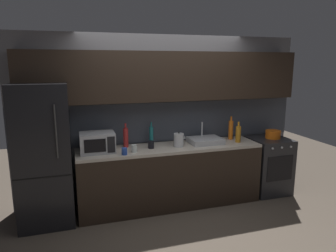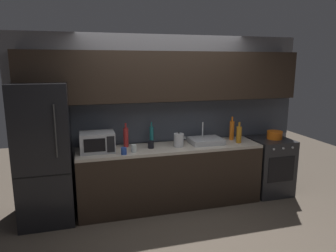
{
  "view_description": "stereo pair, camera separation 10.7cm",
  "coord_description": "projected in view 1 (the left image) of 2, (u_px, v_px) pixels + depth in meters",
  "views": [
    {
      "loc": [
        -1.3,
        -3.21,
        2.08
      ],
      "look_at": [
        -0.04,
        0.9,
        1.21
      ],
      "focal_mm": 32.9,
      "sensor_mm": 36.0,
      "label": 1
    },
    {
      "loc": [
        -1.19,
        -3.24,
        2.08
      ],
      "look_at": [
        -0.04,
        0.9,
        1.21
      ],
      "focal_mm": 32.9,
      "sensor_mm": 36.0,
      "label": 2
    }
  ],
  "objects": [
    {
      "name": "counter_run",
      "position": [
        171.0,
        176.0,
        4.55
      ],
      "size": [
        2.67,
        0.6,
        0.9
      ],
      "color": "black",
      "rests_on": "ground"
    },
    {
      "name": "kettle",
      "position": [
        179.0,
        140.0,
        4.44
      ],
      "size": [
        0.18,
        0.14,
        0.22
      ],
      "color": "#B7BABF",
      "rests_on": "counter_run"
    },
    {
      "name": "oven_range",
      "position": [
        268.0,
        165.0,
        5.03
      ],
      "size": [
        0.6,
        0.62,
        0.9
      ],
      "color": "#232326",
      "rests_on": "ground"
    },
    {
      "name": "wine_bottle_red",
      "position": [
        126.0,
        137.0,
        4.4
      ],
      "size": [
        0.07,
        0.07,
        0.35
      ],
      "color": "#A82323",
      "rests_on": "counter_run"
    },
    {
      "name": "mug_blue",
      "position": [
        124.0,
        151.0,
        4.05
      ],
      "size": [
        0.07,
        0.07,
        0.09
      ],
      "primitive_type": "cylinder",
      "color": "#234299",
      "rests_on": "counter_run"
    },
    {
      "name": "cooking_pot",
      "position": [
        273.0,
        134.0,
        4.94
      ],
      "size": [
        0.24,
        0.24,
        0.13
      ],
      "color": "orange",
      "rests_on": "oven_range"
    },
    {
      "name": "sink_basin",
      "position": [
        205.0,
        140.0,
        4.64
      ],
      "size": [
        0.48,
        0.38,
        0.3
      ],
      "color": "#ADAFB5",
      "rests_on": "counter_run"
    },
    {
      "name": "refrigerator",
      "position": [
        44.0,
        155.0,
        3.96
      ],
      "size": [
        0.68,
        0.69,
        1.85
      ],
      "color": "black",
      "rests_on": "ground"
    },
    {
      "name": "mug_dark",
      "position": [
        151.0,
        145.0,
        4.36
      ],
      "size": [
        0.09,
        0.09,
        0.1
      ],
      "primitive_type": "cylinder",
      "color": "black",
      "rests_on": "counter_run"
    },
    {
      "name": "mug_clear",
      "position": [
        134.0,
        148.0,
        4.16
      ],
      "size": [
        0.08,
        0.08,
        0.1
      ],
      "primitive_type": "cylinder",
      "color": "silver",
      "rests_on": "counter_run"
    },
    {
      "name": "back_wall",
      "position": [
        165.0,
        100.0,
        4.61
      ],
      "size": [
        4.41,
        0.44,
        2.5
      ],
      "color": "slate",
      "rests_on": "ground"
    },
    {
      "name": "wine_bottle_teal",
      "position": [
        151.0,
        135.0,
        4.56
      ],
      "size": [
        0.06,
        0.06,
        0.33
      ],
      "color": "#19666B",
      "rests_on": "counter_run"
    },
    {
      "name": "microwave",
      "position": [
        97.0,
        142.0,
        4.15
      ],
      "size": [
        0.46,
        0.35,
        0.27
      ],
      "color": "#A8AAAF",
      "rests_on": "counter_run"
    },
    {
      "name": "wine_bottle_amber",
      "position": [
        238.0,
        134.0,
        4.67
      ],
      "size": [
        0.08,
        0.08,
        0.32
      ],
      "color": "#B27019",
      "rests_on": "counter_run"
    },
    {
      "name": "ground_plane",
      "position": [
        192.0,
        235.0,
        3.8
      ],
      "size": [
        10.0,
        10.0,
        0.0
      ],
      "primitive_type": "plane",
      "color": "#4C4238"
    },
    {
      "name": "wine_bottle_orange",
      "position": [
        231.0,
        130.0,
        4.86
      ],
      "size": [
        0.07,
        0.07,
        0.37
      ],
      "color": "orange",
      "rests_on": "counter_run"
    }
  ]
}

